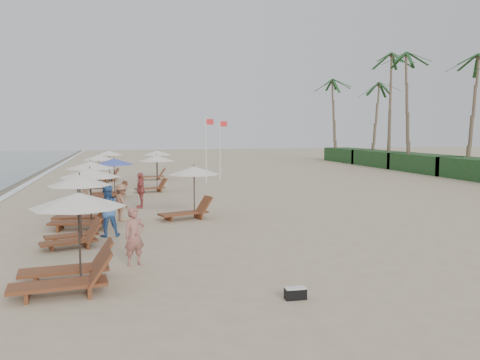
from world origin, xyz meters
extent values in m
plane|color=tan|center=(0.00, 0.00, 0.00)|extent=(160.00, 160.00, 0.00)
cube|color=#193D1C|center=(22.00, 22.00, 0.80)|extent=(3.20, 8.00, 1.60)
cube|color=#193D1C|center=(22.00, 29.50, 0.80)|extent=(3.20, 8.00, 1.60)
cube|color=#193D1C|center=(22.00, 37.00, 0.80)|extent=(3.20, 8.00, 1.60)
cylinder|color=brown|center=(22.90, 18.00, 4.90)|extent=(0.36, 0.36, 9.80)
cylinder|color=brown|center=(21.10, 23.20, 5.30)|extent=(0.36, 0.36, 10.60)
cylinder|color=brown|center=(22.00, 28.40, 5.70)|extent=(0.36, 0.36, 11.40)
cylinder|color=brown|center=(22.90, 33.60, 4.50)|extent=(0.36, 0.36, 9.00)
cylinder|color=brown|center=(21.10, 38.80, 4.90)|extent=(0.36, 0.36, 9.80)
cylinder|color=black|center=(-5.76, -4.41, 1.11)|extent=(0.05, 0.05, 2.23)
cone|color=silver|center=(-5.76, -4.41, 2.13)|extent=(2.24, 2.24, 0.35)
cylinder|color=black|center=(-6.08, 0.17, 1.12)|extent=(0.05, 0.05, 2.24)
cone|color=silver|center=(-6.08, 0.17, 2.14)|extent=(2.05, 2.05, 0.35)
cylinder|color=black|center=(-5.93, 3.30, 1.11)|extent=(0.05, 0.05, 2.22)
cone|color=silver|center=(-5.93, 3.30, 2.12)|extent=(2.35, 2.35, 0.35)
cylinder|color=black|center=(-6.17, 7.75, 1.11)|extent=(0.05, 0.05, 2.22)
cone|color=silver|center=(-6.17, 7.75, 2.12)|extent=(2.29, 2.29, 0.35)
cylinder|color=black|center=(-5.12, 11.57, 1.07)|extent=(0.05, 0.05, 2.13)
cone|color=#3D53B6|center=(-5.12, 11.57, 2.03)|extent=(2.15, 2.15, 0.35)
cylinder|color=black|center=(-6.15, 16.99, 1.05)|extent=(0.05, 0.05, 2.09)
cone|color=silver|center=(-6.15, 16.99, 1.99)|extent=(2.17, 2.17, 0.35)
cylinder|color=black|center=(-5.58, 21.15, 1.10)|extent=(0.05, 0.05, 2.20)
cone|color=silver|center=(-5.58, 21.15, 2.10)|extent=(2.07, 2.07, 0.35)
cylinder|color=black|center=(-1.71, 4.31, 1.07)|extent=(0.05, 0.05, 2.15)
cone|color=silver|center=(-1.71, 4.31, 2.05)|extent=(2.24, 2.24, 0.35)
cylinder|color=black|center=(-2.60, 13.89, 1.07)|extent=(0.05, 0.05, 2.15)
cone|color=silver|center=(-2.60, 13.89, 2.05)|extent=(2.24, 2.24, 0.35)
cylinder|color=black|center=(-2.01, 21.39, 1.07)|extent=(0.05, 0.05, 2.15)
cone|color=silver|center=(-2.01, 21.39, 2.05)|extent=(2.24, 2.24, 0.35)
imported|color=#9F6156|center=(-4.44, -2.74, 0.82)|extent=(0.70, 0.59, 1.64)
imported|color=#3560A1|center=(-5.28, 1.30, 0.93)|extent=(0.98, 0.80, 1.85)
imported|color=#94644B|center=(-4.77, 4.17, 0.78)|extent=(0.99, 1.16, 1.56)
imported|color=#AF4846|center=(-3.85, 7.55, 0.87)|extent=(0.44, 1.02, 1.74)
imported|color=#A47C59|center=(-6.60, 9.93, 0.75)|extent=(0.77, 0.88, 1.51)
cube|color=black|center=(-1.04, -6.41, 0.12)|extent=(0.48, 0.25, 0.24)
cube|color=silver|center=(-1.04, -6.41, 0.25)|extent=(0.47, 0.23, 0.04)
cylinder|color=silver|center=(1.18, 17.87, 2.38)|extent=(0.08, 0.08, 4.76)
cube|color=red|center=(1.46, 17.87, 4.36)|extent=(0.55, 0.02, 0.40)
cylinder|color=silver|center=(2.56, 19.66, 2.33)|extent=(0.08, 0.08, 4.65)
cube|color=red|center=(2.84, 19.66, 4.25)|extent=(0.55, 0.02, 0.40)
camera|label=1|loc=(-4.77, -16.37, 3.76)|focal=36.41mm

